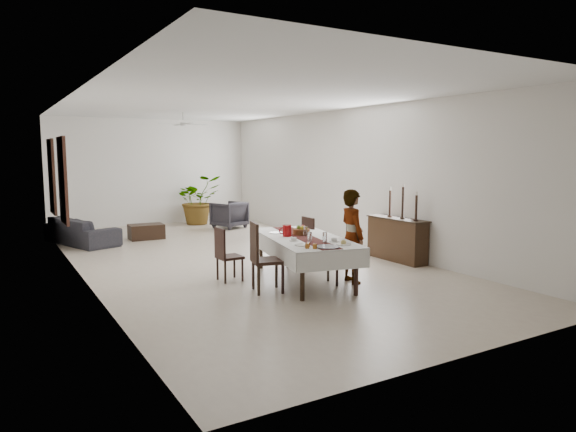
{
  "coord_description": "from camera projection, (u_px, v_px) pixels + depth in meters",
  "views": [
    {
      "loc": [
        -4.34,
        -9.59,
        2.18
      ],
      "look_at": [
        0.3,
        -1.69,
        1.05
      ],
      "focal_mm": 32.0,
      "sensor_mm": 36.0,
      "label": 1
    }
  ],
  "objects": [
    {
      "name": "floor",
      "position": [
        235.0,
        258.0,
        10.66
      ],
      "size": [
        6.0,
        12.0,
        0.0
      ],
      "primitive_type": "cube",
      "color": "beige",
      "rests_on": "ground"
    },
    {
      "name": "ceiling",
      "position": [
        233.0,
        102.0,
        10.27
      ],
      "size": [
        6.0,
        12.0,
        0.02
      ],
      "primitive_type": "cube",
      "color": "silver",
      "rests_on": "wall_back"
    },
    {
      "name": "wall_back",
      "position": [
        152.0,
        172.0,
        15.6
      ],
      "size": [
        6.0,
        0.02,
        3.2
      ],
      "primitive_type": "cube",
      "color": "white",
      "rests_on": "floor"
    },
    {
      "name": "wall_front",
      "position": [
        473.0,
        209.0,
        5.33
      ],
      "size": [
        6.0,
        0.02,
        3.2
      ],
      "primitive_type": "cube",
      "color": "white",
      "rests_on": "floor"
    },
    {
      "name": "wall_left",
      "position": [
        76.0,
        186.0,
        8.96
      ],
      "size": [
        0.02,
        12.0,
        3.2
      ],
      "primitive_type": "cube",
      "color": "white",
      "rests_on": "floor"
    },
    {
      "name": "wall_right",
      "position": [
        351.0,
        178.0,
        11.97
      ],
      "size": [
        0.02,
        12.0,
        3.2
      ],
      "primitive_type": "cube",
      "color": "white",
      "rests_on": "floor"
    },
    {
      "name": "dining_table_top",
      "position": [
        304.0,
        239.0,
        8.73
      ],
      "size": [
        1.47,
        2.55,
        0.05
      ],
      "primitive_type": "cube",
      "rotation": [
        0.0,
        0.0,
        -0.21
      ],
      "color": "black",
      "rests_on": "table_leg_fl"
    },
    {
      "name": "table_leg_fl",
      "position": [
        302.0,
        278.0,
        7.56
      ],
      "size": [
        0.08,
        0.08,
        0.7
      ],
      "primitive_type": "cylinder",
      "rotation": [
        0.0,
        0.0,
        -0.21
      ],
      "color": "black",
      "rests_on": "floor"
    },
    {
      "name": "table_leg_fr",
      "position": [
        356.0,
        273.0,
        7.84
      ],
      "size": [
        0.08,
        0.08,
        0.7
      ],
      "primitive_type": "cylinder",
      "rotation": [
        0.0,
        0.0,
        -0.21
      ],
      "color": "black",
      "rests_on": "floor"
    },
    {
      "name": "table_leg_bl",
      "position": [
        261.0,
        250.0,
        9.7
      ],
      "size": [
        0.08,
        0.08,
        0.7
      ],
      "primitive_type": "cylinder",
      "rotation": [
        0.0,
        0.0,
        -0.21
      ],
      "color": "black",
      "rests_on": "floor"
    },
    {
      "name": "table_leg_br",
      "position": [
        305.0,
        248.0,
        9.98
      ],
      "size": [
        0.08,
        0.08,
        0.7
      ],
      "primitive_type": "cylinder",
      "rotation": [
        0.0,
        0.0,
        -0.21
      ],
      "color": "black",
      "rests_on": "floor"
    },
    {
      "name": "tablecloth_top",
      "position": [
        304.0,
        237.0,
        8.72
      ],
      "size": [
        1.68,
        2.76,
        0.01
      ],
      "primitive_type": "cube",
      "rotation": [
        0.0,
        0.0,
        -0.21
      ],
      "color": "white",
      "rests_on": "dining_table_top"
    },
    {
      "name": "tablecloth_drape_left",
      "position": [
        271.0,
        248.0,
        8.56
      ],
      "size": [
        0.54,
        2.52,
        0.3
      ],
      "primitive_type": "cube",
      "rotation": [
        0.0,
        0.0,
        -0.21
      ],
      "color": "white",
      "rests_on": "dining_table_top"
    },
    {
      "name": "tablecloth_drape_right",
      "position": [
        335.0,
        244.0,
        8.92
      ],
      "size": [
        0.54,
        2.52,
        0.3
      ],
      "primitive_type": "cube",
      "rotation": [
        0.0,
        0.0,
        -0.21
      ],
      "color": "white",
      "rests_on": "dining_table_top"
    },
    {
      "name": "tablecloth_drape_near",
      "position": [
        334.0,
        260.0,
        7.53
      ],
      "size": [
        1.15,
        0.25,
        0.3
      ],
      "primitive_type": "cube",
      "rotation": [
        0.0,
        0.0,
        -0.21
      ],
      "color": "silver",
      "rests_on": "dining_table_top"
    },
    {
      "name": "tablecloth_drape_far",
      "position": [
        281.0,
        234.0,
        9.95
      ],
      "size": [
        1.15,
        0.25,
        0.3
      ],
      "primitive_type": "cube",
      "rotation": [
        0.0,
        0.0,
        -0.21
      ],
      "color": "white",
      "rests_on": "dining_table_top"
    },
    {
      "name": "table_runner",
      "position": [
        304.0,
        237.0,
        8.72
      ],
      "size": [
        0.86,
        2.51,
        0.0
      ],
      "primitive_type": "cube",
      "rotation": [
        0.0,
        0.0,
        -0.21
      ],
      "color": "#5D201A",
      "rests_on": "tablecloth_top"
    },
    {
      "name": "red_pitcher",
      "position": [
        287.0,
        231.0,
        8.77
      ],
      "size": [
        0.18,
        0.18,
        0.2
      ],
      "primitive_type": "cylinder",
      "rotation": [
        0.0,
        0.0,
        -0.21
      ],
      "color": "#9C0B0D",
      "rests_on": "tablecloth_top"
    },
    {
      "name": "pitcher_handle",
      "position": [
        282.0,
        231.0,
        8.74
      ],
      "size": [
        0.12,
        0.04,
        0.12
      ],
      "primitive_type": "torus",
      "rotation": [
        1.57,
        0.0,
        -0.21
      ],
      "color": "maroon",
      "rests_on": "red_pitcher"
    },
    {
      "name": "wine_glass_near",
      "position": [
        325.0,
        238.0,
        8.14
      ],
      "size": [
        0.07,
        0.07,
        0.17
      ],
      "primitive_type": "cylinder",
      "color": "white",
      "rests_on": "tablecloth_top"
    },
    {
      "name": "wine_glass_mid",
      "position": [
        310.0,
        237.0,
        8.16
      ],
      "size": [
        0.07,
        0.07,
        0.17
      ],
      "primitive_type": "cylinder",
      "color": "silver",
      "rests_on": "tablecloth_top"
    },
    {
      "name": "wine_glass_far",
      "position": [
        305.0,
        231.0,
        8.77
      ],
      "size": [
        0.07,
        0.07,
        0.17
      ],
      "primitive_type": "cylinder",
      "color": "silver",
      "rests_on": "tablecloth_top"
    },
    {
      "name": "teacup_right",
      "position": [
        334.0,
        240.0,
        8.25
      ],
      "size": [
        0.09,
        0.09,
        0.06
      ],
      "primitive_type": "cylinder",
      "color": "silver",
      "rests_on": "saucer_right"
    },
    {
      "name": "saucer_right",
      "position": [
        334.0,
        241.0,
        8.25
      ],
      "size": [
        0.15,
        0.15,
        0.01
      ],
      "primitive_type": "cylinder",
      "color": "white",
      "rests_on": "tablecloth_top"
    },
    {
      "name": "teacup_left",
      "position": [
        294.0,
        239.0,
        8.29
      ],
      "size": [
        0.09,
        0.09,
        0.06
      ],
      "primitive_type": "cylinder",
      "color": "silver",
      "rests_on": "saucer_left"
    },
    {
      "name": "saucer_left",
      "position": [
        294.0,
        241.0,
        8.3
      ],
      "size": [
        0.15,
        0.15,
        0.01
      ],
      "primitive_type": "cylinder",
      "color": "white",
      "rests_on": "tablecloth_top"
    },
    {
      "name": "plate_near_right",
      "position": [
        343.0,
        244.0,
        7.98
      ],
      "size": [
        0.24,
        0.24,
        0.01
      ],
      "primitive_type": "cylinder",
      "color": "white",
      "rests_on": "tablecloth_top"
    },
    {
      "name": "bread_near_right",
      "position": [
        343.0,
        242.0,
        7.98
      ],
      "size": [
        0.09,
        0.09,
        0.09
      ],
      "primitive_type": "sphere",
      "color": "#D4BB67",
      "rests_on": "plate_near_right"
    },
    {
      "name": "plate_near_left",
      "position": [
        302.0,
        245.0,
        7.92
      ],
      "size": [
        0.24,
        0.24,
        0.01
      ],
      "primitive_type": "cylinder",
      "color": "silver",
      "rests_on": "tablecloth_top"
    },
    {
      "name": "plate_far_left",
      "position": [
        276.0,
        233.0,
        9.14
      ],
      "size": [
        0.24,
        0.24,
        0.01
      ],
      "primitive_type": "cylinder",
      "color": "white",
      "rests_on": "tablecloth_top"
    },
    {
      "name": "serving_tray",
      "position": [
        328.0,
        247.0,
        7.73
      ],
      "size": [
        0.36,
        0.36,
        0.02
      ],
      "primitive_type": "cylinder",
      "color": "#46454B",
      "rests_on": "tablecloth_top"
    },
    {
      "name": "jam_jar_a",
      "position": [
        315.0,
        246.0,
        7.63
      ],
      "size": [
        0.06,
        0.06,
        0.07
      ],
      "primitive_type": "cylinder",
      "color": "#945215",
      "rests_on": "tablecloth_top"
    },
    {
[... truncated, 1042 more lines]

